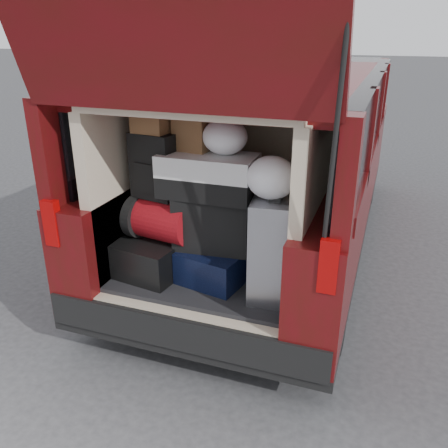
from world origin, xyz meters
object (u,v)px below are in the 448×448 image
at_px(silver_roller, 274,246).
at_px(twotone_duffel, 208,176).
at_px(black_hardshell, 159,251).
at_px(backpack, 156,166).
at_px(red_duffel, 162,219).
at_px(black_soft_case, 214,222).
at_px(navy_hardshell, 219,262).

relative_size(silver_roller, twotone_duffel, 1.07).
distance_m(black_hardshell, backpack, 0.63).
bearing_deg(black_hardshell, red_duffel, -20.93).
relative_size(silver_roller, black_soft_case, 1.31).
bearing_deg(black_soft_case, red_duffel, -176.99).
xyz_separation_m(red_duffel, backpack, (-0.05, 0.04, 0.36)).
xyz_separation_m(backpack, twotone_duffel, (0.38, -0.00, -0.03)).
bearing_deg(black_soft_case, navy_hardshell, -7.90).
relative_size(black_soft_case, backpack, 1.15).
bearing_deg(red_duffel, navy_hardshell, 16.85).
distance_m(red_duffel, black_soft_case, 0.37).
relative_size(navy_hardshell, red_duffel, 1.15).
xyz_separation_m(black_hardshell, navy_hardshell, (0.45, 0.02, -0.01)).
distance_m(black_hardshell, navy_hardshell, 0.46).
relative_size(red_duffel, backpack, 1.01).
bearing_deg(red_duffel, backpack, 147.31).
xyz_separation_m(silver_roller, backpack, (-0.85, 0.07, 0.43)).
bearing_deg(black_hardshell, black_soft_case, 11.21).
relative_size(red_duffel, black_soft_case, 0.88).
bearing_deg(backpack, black_soft_case, 11.46).
height_order(silver_roller, black_soft_case, silver_roller).
xyz_separation_m(navy_hardshell, twotone_duffel, (-0.07, -0.01, 0.61)).
distance_m(silver_roller, backpack, 0.95).
bearing_deg(silver_roller, backpack, 167.98).
distance_m(navy_hardshell, red_duffel, 0.49).
bearing_deg(silver_roller, black_soft_case, 162.19).
relative_size(navy_hardshell, black_soft_case, 1.01).
xyz_separation_m(black_hardshell, backpack, (0.01, 0.01, 0.63)).
bearing_deg(silver_roller, twotone_duffel, 164.46).
xyz_separation_m(navy_hardshell, backpack, (-0.44, -0.01, 0.64)).
distance_m(red_duffel, twotone_duffel, 0.47).
xyz_separation_m(navy_hardshell, silver_roller, (0.40, -0.08, 0.22)).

